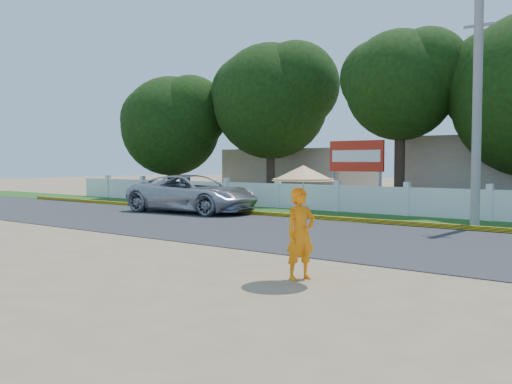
# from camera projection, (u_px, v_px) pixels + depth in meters

# --- Properties ---
(ground) EXTENTS (120.00, 120.00, 0.00)m
(ground) POSITION_uv_depth(u_px,v_px,m) (201.00, 254.00, 12.67)
(ground) COLOR #9E8460
(ground) RESTS_ON ground
(road) EXTENTS (60.00, 7.00, 0.02)m
(road) POSITION_uv_depth(u_px,v_px,m) (310.00, 234.00, 16.20)
(road) COLOR #38383A
(road) RESTS_ON ground
(grass_verge) EXTENTS (60.00, 3.50, 0.03)m
(grass_verge) POSITION_uv_depth(u_px,v_px,m) (390.00, 219.00, 20.33)
(grass_verge) COLOR #2D601E
(grass_verge) RESTS_ON ground
(curb) EXTENTS (40.00, 0.18, 0.16)m
(curb) POSITION_uv_depth(u_px,v_px,m) (368.00, 221.00, 18.99)
(curb) COLOR yellow
(curb) RESTS_ON ground
(fence) EXTENTS (40.00, 0.10, 1.10)m
(fence) POSITION_uv_depth(u_px,v_px,m) (407.00, 202.00, 21.44)
(fence) COLOR silver
(fence) RESTS_ON ground
(building_far) EXTENTS (8.00, 5.00, 2.80)m
(building_far) POSITION_uv_depth(u_px,v_px,m) (301.00, 173.00, 33.69)
(building_far) COLOR #B7AD99
(building_far) RESTS_ON ground
(utility_pole) EXTENTS (0.28, 0.28, 6.99)m
(utility_pole) POSITION_uv_depth(u_px,v_px,m) (477.00, 115.00, 17.42)
(utility_pole) COLOR gray
(utility_pole) RESTS_ON ground
(vehicle) EXTENTS (5.74, 3.03, 1.54)m
(vehicle) POSITION_uv_depth(u_px,v_px,m) (193.00, 194.00, 23.02)
(vehicle) COLOR #A8AAB0
(vehicle) RESTS_ON ground
(monk_with_parasol) EXTENTS (1.09, 1.09, 1.99)m
(monk_with_parasol) POSITION_uv_depth(u_px,v_px,m) (302.00, 205.00, 9.85)
(monk_with_parasol) COLOR orange
(monk_with_parasol) RESTS_ON ground
(billboard) EXTENTS (2.50, 0.13, 2.95)m
(billboard) POSITION_uv_depth(u_px,v_px,m) (356.00, 160.00, 23.90)
(billboard) COLOR gray
(billboard) RESTS_ON ground
(tree_row) EXTENTS (35.50, 7.92, 8.15)m
(tree_row) POSITION_uv_depth(u_px,v_px,m) (453.00, 94.00, 23.20)
(tree_row) COLOR #473828
(tree_row) RESTS_ON ground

